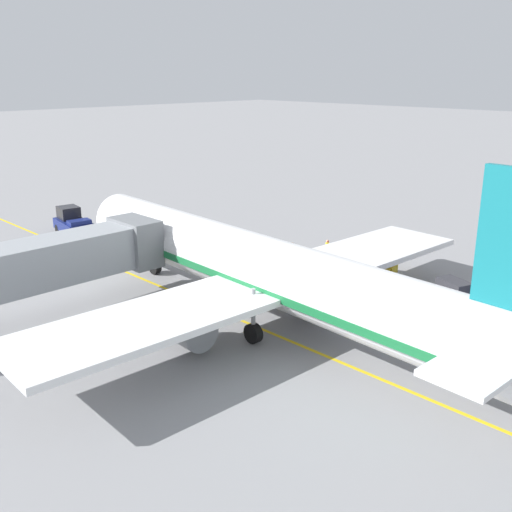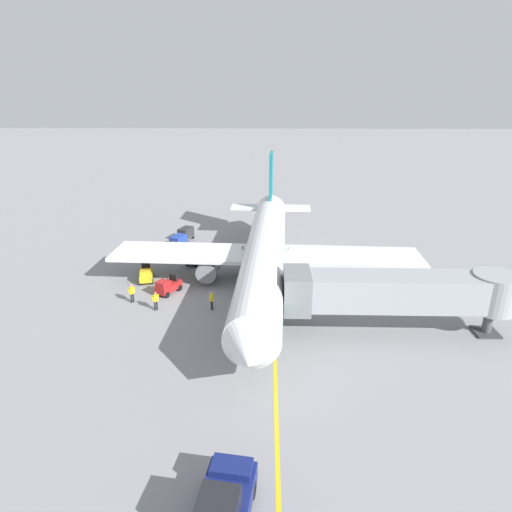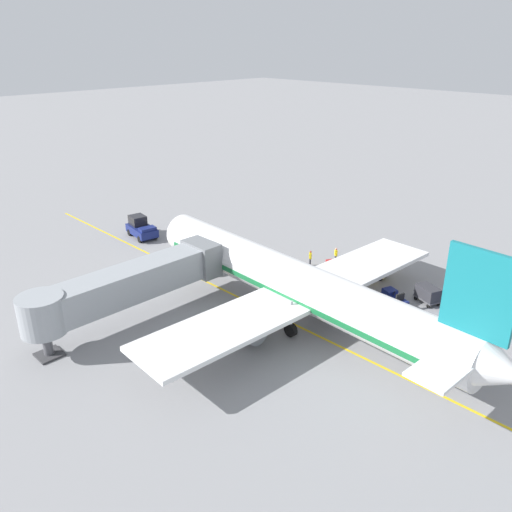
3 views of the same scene
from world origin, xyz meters
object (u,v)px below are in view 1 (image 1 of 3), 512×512
Objects in this scene: baggage_tug_trailing at (324,266)px; ground_crew_wing_walker at (292,252)px; baggage_cart_front at (454,290)px; ground_crew_loader at (327,249)px; baggage_tug_spare at (377,266)px; pushback_tractor at (73,222)px; ground_crew_marshaller at (249,267)px; jet_bridge at (19,269)px; baggage_cart_second_in_train at (504,304)px; baggage_tug_lead at (405,298)px; parked_airliner at (263,270)px.

ground_crew_wing_walker is (0.30, 3.35, 0.24)m from baggage_tug_trailing.
ground_crew_loader is (1.28, 11.11, 0.00)m from baggage_cart_front.
ground_crew_loader is at bearing -29.82° from ground_crew_wing_walker.
baggage_tug_spare reaches higher than baggage_cart_front.
pushback_tractor is at bearing 115.89° from ground_crew_loader.
ground_crew_marshaller is at bearing -81.56° from pushback_tractor.
ground_crew_loader is at bearing 83.41° from baggage_cart_front.
ground_crew_loader is at bearing -64.11° from pushback_tractor.
baggage_tug_spare is (21.78, -9.09, -2.75)m from jet_bridge.
pushback_tractor is 2.76× the size of ground_crew_marshaller.
jet_bridge is 27.91m from baggage_cart_second_in_train.
jet_bridge is 10.29× the size of ground_crew_loader.
pushback_tractor is 30.83m from baggage_tug_lead.
baggage_tug_lead is 1.63× the size of ground_crew_wing_walker.
baggage_cart_front is (8.84, -31.96, -0.15)m from pushback_tractor.
baggage_cart_front is at bearing -80.88° from baggage_tug_trailing.
baggage_tug_spare is at bearing -38.61° from ground_crew_marshaller.
baggage_tug_lead is 0.93× the size of baggage_cart_front.
parked_airliner is 13.48× the size of baggage_tug_trailing.
ground_crew_wing_walker is (7.67, -19.45, -0.15)m from pushback_tractor.
baggage_tug_spare is at bearing -43.97° from baggage_tug_trailing.
ground_crew_wing_walker is at bearing -9.12° from jet_bridge.
ground_crew_marshaller is at bearing -12.94° from jet_bridge.
ground_crew_marshaller reaches higher than baggage_tug_lead.
baggage_tug_trailing is 1.64× the size of ground_crew_loader.
baggage_cart_second_in_train is 14.33m from ground_crew_loader.
baggage_tug_spare is at bearing 82.46° from baggage_cart_second_in_train.
jet_bridge is 23.76m from baggage_tug_spare.
ground_crew_wing_walker is 2.83m from ground_crew_loader.
parked_airliner reaches higher than ground_crew_marshaller.
baggage_cart_front is at bearing 89.52° from baggage_cart_second_in_train.
jet_bridge is at bearing 137.86° from parked_airliner.
parked_airliner is 13.52× the size of baggage_tug_lead.
baggage_tug_lead is at bearing 119.33° from baggage_cart_second_in_train.
baggage_tug_trailing is (19.05, -6.45, -2.75)m from jet_bridge.
parked_airliner reaches higher than ground_crew_loader.
ground_crew_loader is (0.03, 4.57, 0.24)m from baggage_tug_spare.
baggage_tug_lead is at bearing -130.07° from baggage_tug_spare.
ground_crew_loader reaches higher than baggage_cart_front.
ground_crew_wing_walker reaches higher than baggage_cart_second_in_train.
ground_crew_marshaller is (4.49, 5.80, -2.23)m from parked_airliner.
parked_airliner is 13.64m from jet_bridge.
ground_crew_wing_walker is (-1.14, 15.67, 0.00)m from baggage_cart_second_in_train.
baggage_tug_trailing reaches higher than baggage_cart_second_in_train.
jet_bridge is 10.29× the size of ground_crew_marshaller.
baggage_cart_second_in_train is at bearing -97.54° from baggage_tug_spare.
pushback_tractor is 1.69× the size of baggage_tug_lead.
baggage_tug_spare is 0.91× the size of baggage_cart_second_in_train.
pushback_tractor is 27.36m from baggage_tug_spare.
parked_airliner reaches higher than baggage_tug_lead.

